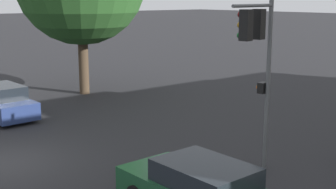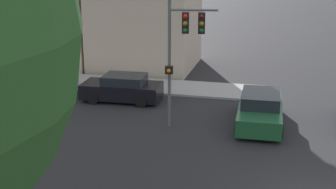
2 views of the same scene
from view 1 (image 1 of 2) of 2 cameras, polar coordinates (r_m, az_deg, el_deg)
The scene contains 3 objects.
ground_plane at distance 17.19m, azimuth -19.51°, elevation -7.77°, with size 300.00×300.00×0.00m, color black.
traffic_signal at distance 14.47m, azimuth 10.87°, elevation 5.62°, with size 0.79×2.22×5.81m.
crossing_car_0 at distance 23.28m, azimuth -19.69°, elevation -0.89°, with size 4.64×2.04×1.56m.
Camera 1 is at (15.40, -5.23, 5.54)m, focal length 50.00 mm.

